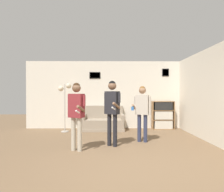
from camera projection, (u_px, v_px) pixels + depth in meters
name	position (u px, v px, depth m)	size (l,w,h in m)	color
ground_plane	(128.00, 171.00, 3.58)	(20.00, 20.00, 0.00)	brown
wall_back	(118.00, 95.00, 8.05)	(7.36, 0.08, 2.70)	silver
wall_right	(207.00, 95.00, 5.83)	(0.06, 6.86, 2.70)	silver
couch	(103.00, 122.00, 7.64)	(1.59, 0.80, 0.91)	gray
bookshelf	(163.00, 115.00, 7.86)	(0.86, 0.30, 1.10)	olive
floor_lamp	(65.00, 94.00, 7.25)	(0.48, 0.28, 1.78)	#ADA89E
person_player_foreground_left	(76.00, 109.00, 4.83)	(0.46, 0.57, 1.65)	#B7AD99
person_player_foreground_center	(112.00, 106.00, 5.28)	(0.43, 0.61, 1.73)	black
person_watcher_holding_cup	(142.00, 108.00, 5.74)	(0.57, 0.36, 1.61)	#2D334C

